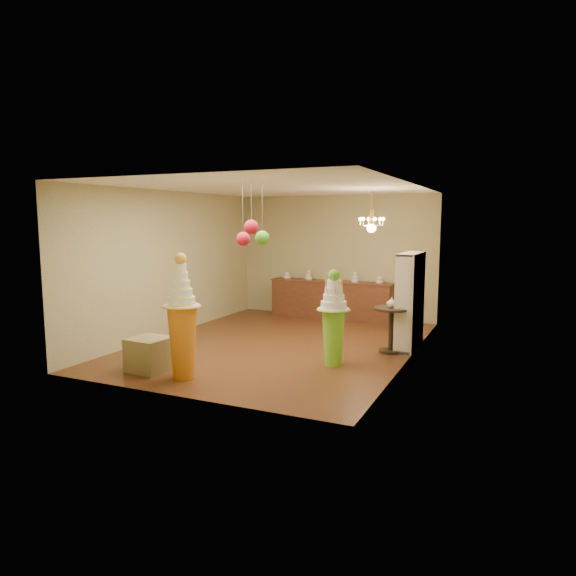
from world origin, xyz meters
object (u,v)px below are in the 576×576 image
at_px(sideboard, 331,299).
at_px(round_table, 391,323).
at_px(pedestal_orange, 183,331).
at_px(pedestal_green, 333,325).

bearing_deg(sideboard, round_table, -51.63).
bearing_deg(pedestal_orange, sideboard, 85.56).
height_order(sideboard, round_table, sideboard).
bearing_deg(pedestal_orange, pedestal_green, 41.14).
bearing_deg(pedestal_green, pedestal_orange, -138.86).
bearing_deg(round_table, sideboard, 128.37).
xyz_separation_m(pedestal_orange, sideboard, (0.43, 5.51, -0.26)).
relative_size(pedestal_orange, round_table, 2.33).
bearing_deg(pedestal_green, sideboard, 110.07).
xyz_separation_m(pedestal_green, round_table, (0.68, 1.24, -0.16)).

